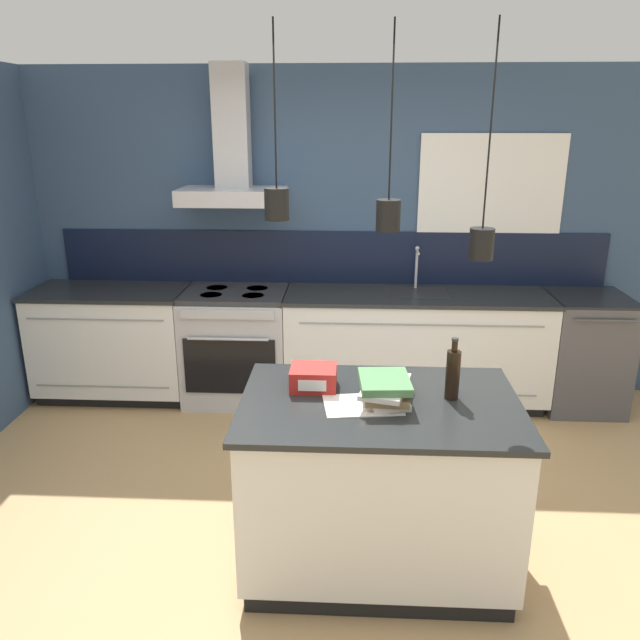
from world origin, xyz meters
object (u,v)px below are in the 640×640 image
object	(u,v)px
dishwasher	(583,352)
bottle_on_island	(453,374)
book_stack	(386,389)
oven_range	(237,346)
red_supply_box	(313,378)

from	to	relation	value
dishwasher	bottle_on_island	bearing A→B (deg)	-125.23
dishwasher	book_stack	xyz separation A→B (m)	(-1.66, -1.95, 0.52)
oven_range	dishwasher	xyz separation A→B (m)	(2.75, 0.00, 0.00)
book_stack	oven_range	bearing A→B (deg)	119.19
dishwasher	red_supply_box	distance (m)	2.76
dishwasher	red_supply_box	xyz separation A→B (m)	(-2.02, -1.81, 0.51)
book_stack	dishwasher	bearing A→B (deg)	49.62
dishwasher	book_stack	size ratio (longest dim) A/B	2.43
bottle_on_island	book_stack	xyz separation A→B (m)	(-0.32, -0.06, -0.06)
oven_range	red_supply_box	bearing A→B (deg)	-67.86
book_stack	red_supply_box	bearing A→B (deg)	157.90
bottle_on_island	red_supply_box	bearing A→B (deg)	172.70
dishwasher	bottle_on_island	distance (m)	2.40
dishwasher	book_stack	bearing A→B (deg)	-130.38
oven_range	dishwasher	size ratio (longest dim) A/B	1.00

